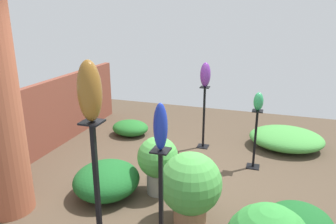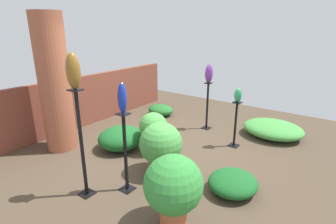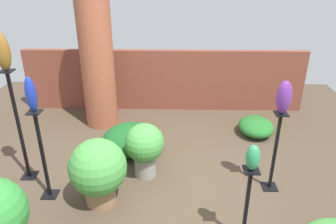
{
  "view_description": "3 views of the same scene",
  "coord_description": "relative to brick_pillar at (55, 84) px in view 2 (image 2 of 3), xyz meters",
  "views": [
    {
      "loc": [
        -3.93,
        -1.23,
        2.42
      ],
      "look_at": [
        0.22,
        0.14,
        1.04
      ],
      "focal_mm": 35.0,
      "sensor_mm": 36.0,
      "label": 1
    },
    {
      "loc": [
        -3.83,
        -2.87,
        2.38
      ],
      "look_at": [
        0.26,
        0.12,
        0.71
      ],
      "focal_mm": 28.0,
      "sensor_mm": 36.0,
      "label": 2
    },
    {
      "loc": [
        0.23,
        -3.76,
        2.87
      ],
      "look_at": [
        0.14,
        0.07,
        1.05
      ],
      "focal_mm": 35.0,
      "sensor_mm": 36.0,
      "label": 3
    }
  ],
  "objects": [
    {
      "name": "ground_plane",
      "position": [
        1.15,
        -1.78,
        -1.32
      ],
      "size": [
        8.0,
        8.0,
        0.0
      ],
      "primitive_type": "plane",
      "color": "#4C3D2D"
    },
    {
      "name": "brick_wall_back",
      "position": [
        1.15,
        0.7,
        -0.7
      ],
      "size": [
        5.6,
        0.12,
        1.24
      ],
      "primitive_type": "cube",
      "color": "brown",
      "rests_on": "ground"
    },
    {
      "name": "brick_pillar",
      "position": [
        0.0,
        0.0,
        0.0
      ],
      "size": [
        0.58,
        0.58,
        2.65
      ],
      "primitive_type": "cylinder",
      "color": "#9E5138",
      "rests_on": "ground"
    },
    {
      "name": "pedestal_bronze",
      "position": [
        -0.71,
        -1.72,
        -0.58
      ],
      "size": [
        0.2,
        0.2,
        1.6
      ],
      "color": "black",
      "rests_on": "ground"
    },
    {
      "name": "pedestal_violet",
      "position": [
        2.69,
        -1.88,
        -0.81
      ],
      "size": [
        0.2,
        0.2,
        1.13
      ],
      "color": "black",
      "rests_on": "ground"
    },
    {
      "name": "pedestal_jade",
      "position": [
        2.15,
        -2.82,
        -0.89
      ],
      "size": [
        0.2,
        0.2,
        0.95
      ],
      "color": "black",
      "rests_on": "ground"
    },
    {
      "name": "pedestal_cobalt",
      "position": [
        -0.27,
        -2.12,
        -0.76
      ],
      "size": [
        0.2,
        0.2,
        1.23
      ],
      "color": "black",
      "rests_on": "ground"
    },
    {
      "name": "art_vase_bronze",
      "position": [
        -0.71,
        -1.72,
        0.51
      ],
      "size": [
        0.18,
        0.19,
        0.47
      ],
      "primitive_type": "ellipsoid",
      "color": "brown",
      "rests_on": "pedestal_bronze"
    },
    {
      "name": "art_vase_violet",
      "position": [
        2.69,
        -1.88,
        0.02
      ],
      "size": [
        0.18,
        0.18,
        0.42
      ],
      "primitive_type": "ellipsoid",
      "color": "#6B2D8C",
      "rests_on": "pedestal_violet"
    },
    {
      "name": "art_vase_jade",
      "position": [
        2.15,
        -2.82,
        -0.23
      ],
      "size": [
        0.14,
        0.15,
        0.28
      ],
      "primitive_type": "ellipsoid",
      "color": "#2D9356",
      "rests_on": "pedestal_jade"
    },
    {
      "name": "art_vase_cobalt",
      "position": [
        -0.27,
        -2.12,
        0.12
      ],
      "size": [
        0.13,
        0.13,
        0.43
      ],
      "primitive_type": "ellipsoid",
      "color": "#192D9E",
      "rests_on": "pedestal_cobalt"
    },
    {
      "name": "potted_plant_walkway_edge",
      "position": [
        0.96,
        -1.63,
        -0.84
      ],
      "size": [
        0.55,
        0.55,
        0.81
      ],
      "color": "gray",
      "rests_on": "ground"
    },
    {
      "name": "potted_plant_back_center",
      "position": [
        0.44,
        -2.22,
        -0.83
      ],
      "size": [
        0.72,
        0.72,
        0.89
      ],
      "color": "#936B4C",
      "rests_on": "ground"
    },
    {
      "name": "potted_plant_mid_left",
      "position": [
        -0.44,
        -3.1,
        -0.79
      ],
      "size": [
        0.74,
        0.74,
        0.94
      ],
      "color": "#B25B38",
      "rests_on": "ground"
    },
    {
      "name": "foliage_bed_east",
      "position": [
        0.69,
        -1.0,
        -1.1
      ],
      "size": [
        0.93,
        0.88,
        0.44
      ],
      "primitive_type": "ellipsoid",
      "color": "#195923",
      "rests_on": "ground"
    },
    {
      "name": "foliage_bed_west",
      "position": [
        3.14,
        -3.32,
        -1.15
      ],
      "size": [
        1.09,
        1.31,
        0.35
      ],
      "primitive_type": "ellipsoid",
      "color": "#479942",
      "rests_on": "ground"
    },
    {
      "name": "foliage_bed_center",
      "position": [
        0.64,
        -3.43,
        -1.18
      ],
      "size": [
        0.78,
        0.73,
        0.29
      ],
      "primitive_type": "ellipsoid",
      "color": "#195923",
      "rests_on": "ground"
    },
    {
      "name": "foliage_bed_rear",
      "position": [
        2.82,
        -0.37,
        -1.18
      ],
      "size": [
        0.61,
        0.73,
        0.29
      ],
      "primitive_type": "ellipsoid",
      "color": "#236B28",
      "rests_on": "ground"
    }
  ]
}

